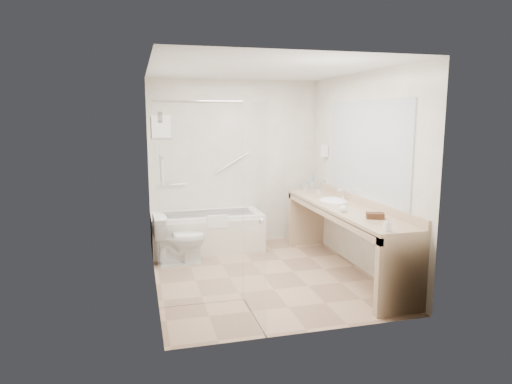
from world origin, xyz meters
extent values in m
plane|color=tan|center=(0.00, 0.00, 0.00)|extent=(3.20, 3.20, 0.00)
cube|color=silver|center=(0.00, 0.00, 2.50)|extent=(2.60, 3.20, 0.10)
cube|color=silver|center=(0.00, 1.60, 1.25)|extent=(2.60, 0.10, 2.50)
cube|color=silver|center=(0.00, -1.60, 1.25)|extent=(2.60, 0.10, 2.50)
cube|color=silver|center=(-1.30, 0.00, 1.25)|extent=(0.10, 3.20, 2.50)
cube|color=silver|center=(1.30, 0.00, 1.25)|extent=(0.10, 3.20, 2.50)
cube|color=white|center=(-0.50, 1.25, 0.28)|extent=(1.60, 0.70, 0.55)
cube|color=silver|center=(-0.50, 0.89, 0.25)|extent=(1.60, 0.02, 0.50)
cube|color=white|center=(-0.40, 0.90, 0.50)|extent=(0.28, 0.06, 0.18)
cylinder|color=silver|center=(-0.95, 1.56, 0.95)|extent=(0.40, 0.03, 0.03)
cylinder|color=silver|center=(-0.05, 1.56, 1.25)|extent=(0.53, 0.03, 0.33)
cube|color=silver|center=(-0.85, -0.70, 1.05)|extent=(0.90, 0.01, 2.10)
cube|color=silver|center=(-0.40, -1.15, 1.05)|extent=(0.02, 0.90, 2.10)
cylinder|color=silver|center=(-0.85, -0.70, 2.10)|extent=(0.90, 0.02, 0.02)
sphere|color=silver|center=(-0.37, -1.30, 1.00)|extent=(0.05, 0.05, 0.05)
cylinder|color=silver|center=(-1.25, -1.15, 1.95)|extent=(0.04, 0.10, 0.10)
cube|color=silver|center=(-1.17, 0.35, 1.70)|extent=(0.24, 0.55, 0.02)
cylinder|color=silver|center=(-1.17, 0.35, 1.48)|extent=(0.02, 0.55, 0.02)
cube|color=white|center=(-1.17, 0.35, 1.32)|extent=(0.03, 0.42, 0.32)
cube|color=white|center=(-1.17, 0.35, 1.76)|extent=(0.22, 0.40, 0.08)
cube|color=white|center=(-1.17, 0.35, 1.84)|extent=(0.22, 0.40, 0.08)
cube|color=white|center=(-1.17, 0.35, 1.93)|extent=(0.22, 0.40, 0.08)
cube|color=#CCA988|center=(1.02, -0.15, 0.82)|extent=(0.55, 2.70, 0.05)
cube|color=#CCA988|center=(1.29, -0.15, 0.90)|extent=(0.03, 2.70, 0.10)
cube|color=#CCA988|center=(0.77, -0.15, 0.77)|extent=(0.04, 2.70, 0.08)
cube|color=#CCA988|center=(1.02, -1.46, 0.40)|extent=(0.55, 0.08, 0.80)
cube|color=#CCA988|center=(1.02, 1.16, 0.40)|extent=(0.55, 0.08, 0.80)
ellipsoid|color=white|center=(1.05, 0.25, 0.82)|extent=(0.40, 0.52, 0.14)
cylinder|color=silver|center=(1.20, 0.25, 0.93)|extent=(0.03, 0.03, 0.14)
cube|color=#B6BCC4|center=(1.29, -0.15, 1.55)|extent=(0.02, 2.00, 1.20)
cube|color=white|center=(1.25, 1.05, 1.45)|extent=(0.08, 0.10, 0.18)
imported|color=white|center=(-0.95, 0.70, 0.34)|extent=(0.71, 0.42, 0.67)
cube|color=#4D2C1B|center=(1.05, -0.87, 0.88)|extent=(0.22, 0.18, 0.06)
imported|color=white|center=(0.88, -1.40, 0.88)|extent=(0.07, 0.14, 0.06)
imported|color=white|center=(0.86, -0.47, 0.89)|extent=(0.12, 0.14, 0.09)
cylinder|color=silver|center=(1.08, 0.64, 0.94)|extent=(0.07, 0.07, 0.19)
cylinder|color=blue|center=(1.08, 0.64, 1.05)|extent=(0.04, 0.04, 0.03)
cylinder|color=silver|center=(1.01, 0.89, 0.94)|extent=(0.06, 0.06, 0.18)
cylinder|color=blue|center=(1.01, 0.89, 1.04)|extent=(0.03, 0.03, 0.03)
cylinder|color=silver|center=(0.90, 0.84, 0.93)|extent=(0.05, 0.05, 0.15)
cylinder|color=blue|center=(0.90, 0.84, 1.01)|extent=(0.03, 0.03, 0.02)
cylinder|color=silver|center=(0.97, 1.10, 0.89)|extent=(0.08, 0.08, 0.08)
cylinder|color=silver|center=(0.98, 0.59, 0.90)|extent=(0.10, 0.10, 0.10)
camera|label=1|loc=(-1.46, -5.26, 1.97)|focal=32.00mm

